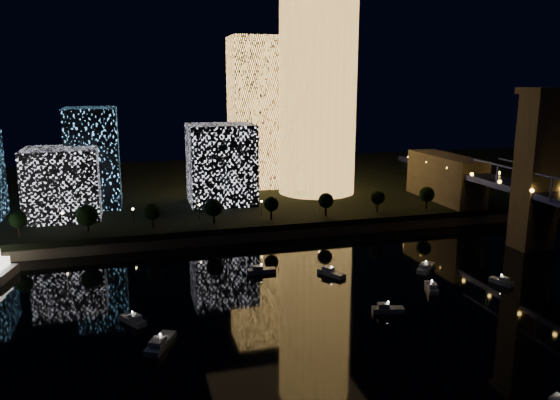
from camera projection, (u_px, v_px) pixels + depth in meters
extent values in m
plane|color=black|center=(431.00, 346.00, 109.49)|extent=(520.00, 520.00, 0.00)
cube|color=black|center=(253.00, 187.00, 259.42)|extent=(420.00, 160.00, 5.00)
cube|color=#6B5E4C|center=(304.00, 232.00, 186.28)|extent=(420.00, 6.00, 3.00)
cylinder|color=#FFB551|center=(318.00, 90.00, 225.35)|extent=(32.00, 32.00, 86.10)
cube|color=#FFB551|center=(254.00, 113.00, 240.74)|extent=(20.59, 20.59, 65.53)
cube|color=white|center=(221.00, 164.00, 210.81)|extent=(24.94, 21.10, 30.69)
cube|color=#5CB8FA|center=(94.00, 157.00, 206.06)|extent=(18.59, 24.16, 37.17)
cube|color=white|center=(63.00, 183.00, 188.91)|extent=(24.37, 22.15, 24.37)
cube|color=#6B5E4C|center=(537.00, 173.00, 168.38)|extent=(11.00, 9.00, 48.00)
cube|color=#6B5E4C|center=(545.00, 91.00, 162.98)|extent=(13.00, 11.00, 2.00)
cube|color=#6B5E4C|center=(445.00, 184.00, 218.11)|extent=(12.00, 40.00, 23.00)
cube|color=navy|center=(556.00, 191.00, 154.44)|extent=(0.50, 0.50, 7.00)
cube|color=navy|center=(501.00, 177.00, 177.02)|extent=(0.50, 0.50, 7.00)
sphere|color=gold|center=(532.00, 191.00, 163.14)|extent=(1.20, 1.20, 1.20)
sphere|color=gold|center=(448.00, 168.00, 205.46)|extent=(1.20, 1.20, 1.20)
cube|color=silver|center=(133.00, 320.00, 119.71)|extent=(5.84, 7.31, 1.20)
cube|color=silver|center=(135.00, 317.00, 118.77)|extent=(2.94, 3.14, 1.00)
sphere|color=white|center=(132.00, 312.00, 119.28)|extent=(0.36, 0.36, 0.36)
cube|color=silver|center=(332.00, 273.00, 148.62)|extent=(6.25, 8.40, 1.20)
cube|color=silver|center=(328.00, 269.00, 149.24)|extent=(3.24, 3.53, 1.00)
sphere|color=white|center=(332.00, 267.00, 148.19)|extent=(0.36, 0.36, 0.36)
cube|color=silver|center=(558.00, 400.00, 88.08)|extent=(3.28, 2.89, 1.00)
cube|color=silver|center=(261.00, 271.00, 150.63)|extent=(7.82, 2.84, 1.20)
cube|color=silver|center=(257.00, 267.00, 150.14)|extent=(2.79, 2.14, 1.00)
sphere|color=white|center=(261.00, 264.00, 150.20)|extent=(0.36, 0.36, 0.36)
cube|color=silver|center=(388.00, 310.00, 125.12)|extent=(7.56, 4.00, 1.20)
cube|color=silver|center=(383.00, 306.00, 124.85)|extent=(2.91, 2.44, 1.00)
sphere|color=white|center=(388.00, 302.00, 124.69)|extent=(0.36, 0.36, 0.36)
cube|color=silver|center=(161.00, 343.00, 109.26)|extent=(7.02, 10.00, 1.20)
cube|color=silver|center=(157.00, 342.00, 107.64)|extent=(3.74, 4.13, 1.00)
sphere|color=white|center=(160.00, 334.00, 108.83)|extent=(0.36, 0.36, 0.36)
cube|color=silver|center=(426.00, 268.00, 153.01)|extent=(8.44, 8.29, 1.20)
cube|color=silver|center=(425.00, 266.00, 151.64)|extent=(3.87, 3.85, 1.00)
sphere|color=white|center=(426.00, 261.00, 152.58)|extent=(0.36, 0.36, 0.36)
cube|color=silver|center=(431.00, 288.00, 138.40)|extent=(4.90, 7.81, 1.20)
cube|color=silver|center=(432.00, 285.00, 137.07)|extent=(2.74, 3.13, 1.00)
sphere|color=white|center=(432.00, 280.00, 137.97)|extent=(0.36, 0.36, 0.36)
cube|color=silver|center=(501.00, 282.00, 142.50)|extent=(3.94, 6.52, 1.20)
cube|color=silver|center=(505.00, 279.00, 141.52)|extent=(2.25, 2.59, 1.00)
sphere|color=white|center=(502.00, 275.00, 142.07)|extent=(0.36, 0.36, 0.36)
cylinder|color=black|center=(19.00, 231.00, 167.11)|extent=(0.70, 0.70, 4.00)
sphere|color=black|center=(18.00, 220.00, 166.36)|extent=(5.22, 5.22, 5.22)
cylinder|color=black|center=(88.00, 226.00, 172.36)|extent=(0.70, 0.70, 4.00)
sphere|color=black|center=(87.00, 215.00, 171.60)|extent=(6.79, 6.79, 6.79)
cylinder|color=black|center=(153.00, 222.00, 177.61)|extent=(0.70, 0.70, 4.00)
sphere|color=black|center=(152.00, 211.00, 176.85)|extent=(5.68, 5.68, 5.68)
cylinder|color=black|center=(214.00, 218.00, 182.86)|extent=(0.70, 0.70, 4.00)
sphere|color=black|center=(213.00, 208.00, 182.10)|extent=(5.97, 5.97, 5.97)
cylinder|color=black|center=(271.00, 214.00, 188.11)|extent=(0.70, 0.70, 4.00)
sphere|color=black|center=(271.00, 204.00, 187.35)|extent=(5.17, 5.17, 5.17)
cylinder|color=black|center=(326.00, 210.00, 193.36)|extent=(0.70, 0.70, 4.00)
sphere|color=black|center=(326.00, 201.00, 192.60)|extent=(5.44, 5.44, 5.44)
cylinder|color=black|center=(377.00, 207.00, 198.61)|extent=(0.70, 0.70, 4.00)
sphere|color=black|center=(378.00, 197.00, 197.85)|extent=(5.18, 5.18, 5.18)
cylinder|color=black|center=(426.00, 203.00, 203.86)|extent=(0.70, 0.70, 4.00)
sphere|color=black|center=(427.00, 194.00, 203.10)|extent=(5.66, 5.66, 5.66)
cylinder|color=black|center=(63.00, 222.00, 175.80)|extent=(0.24, 0.24, 5.00)
sphere|color=#FFCC7F|center=(62.00, 213.00, 175.19)|extent=(0.70, 0.70, 0.70)
cylinder|color=black|center=(133.00, 217.00, 181.57)|extent=(0.24, 0.24, 5.00)
sphere|color=#FFCC7F|center=(133.00, 209.00, 180.96)|extent=(0.70, 0.70, 0.70)
cylinder|color=black|center=(199.00, 213.00, 187.34)|extent=(0.24, 0.24, 5.00)
sphere|color=#FFCC7F|center=(199.00, 205.00, 186.74)|extent=(0.70, 0.70, 0.70)
cylinder|color=black|center=(262.00, 209.00, 193.12)|extent=(0.24, 0.24, 5.00)
sphere|color=#FFCC7F|center=(262.00, 201.00, 192.51)|extent=(0.70, 0.70, 0.70)
cylinder|color=black|center=(320.00, 205.00, 198.89)|extent=(0.24, 0.24, 5.00)
sphere|color=#FFCC7F|center=(320.00, 198.00, 198.29)|extent=(0.70, 0.70, 0.70)
cylinder|color=black|center=(375.00, 202.00, 204.67)|extent=(0.24, 0.24, 5.00)
sphere|color=#FFCC7F|center=(376.00, 194.00, 204.06)|extent=(0.70, 0.70, 0.70)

